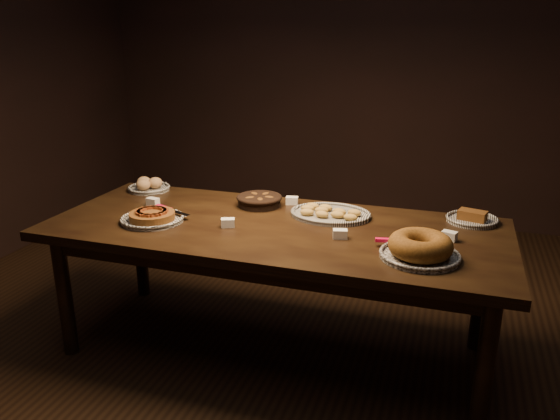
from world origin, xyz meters
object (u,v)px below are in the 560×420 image
(buffet_table, at_px, (274,238))
(bundt_cake_plate, at_px, (420,248))
(madeleine_platter, at_px, (330,213))
(apple_tart_plate, at_px, (152,217))

(buffet_table, xyz_separation_m, bundt_cake_plate, (0.76, -0.21, 0.12))
(buffet_table, distance_m, madeleine_platter, 0.35)
(apple_tart_plate, bearing_deg, bundt_cake_plate, -3.03)
(buffet_table, xyz_separation_m, apple_tart_plate, (-0.64, -0.15, 0.10))
(madeleine_platter, bearing_deg, buffet_table, -157.40)
(buffet_table, height_order, apple_tart_plate, apple_tart_plate)
(buffet_table, height_order, bundt_cake_plate, bundt_cake_plate)
(buffet_table, xyz_separation_m, madeleine_platter, (0.24, 0.23, 0.09))
(bundt_cake_plate, bearing_deg, apple_tart_plate, 164.99)
(apple_tart_plate, distance_m, madeleine_platter, 0.96)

